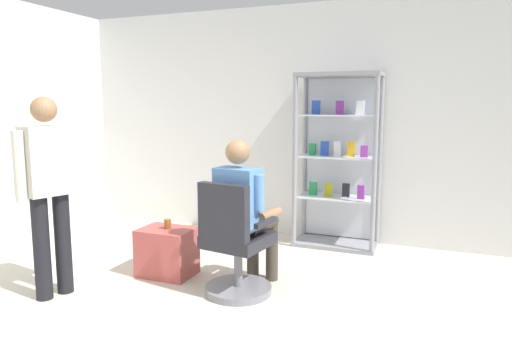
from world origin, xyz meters
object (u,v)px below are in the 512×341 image
(storage_crate, at_px, (167,252))
(standing_customer, at_px, (49,184))
(display_cabinet_main, at_px, (339,159))
(office_chair, at_px, (235,249))
(tea_glass, at_px, (168,224))
(seated_shopkeeper, at_px, (245,207))

(storage_crate, distance_m, standing_customer, 1.20)
(display_cabinet_main, bearing_deg, office_chair, -105.88)
(tea_glass, bearing_deg, storage_crate, -152.92)
(display_cabinet_main, xyz_separation_m, tea_glass, (-1.25, -1.52, -0.48))
(display_cabinet_main, xyz_separation_m, seated_shopkeeper, (-0.46, -1.56, -0.25))
(tea_glass, distance_m, standing_customer, 1.07)
(seated_shopkeeper, xyz_separation_m, standing_customer, (-1.41, -0.71, 0.22))
(office_chair, bearing_deg, storage_crate, 166.00)
(display_cabinet_main, height_order, standing_customer, display_cabinet_main)
(storage_crate, xyz_separation_m, standing_customer, (-0.61, -0.74, 0.71))
(display_cabinet_main, xyz_separation_m, office_chair, (-0.49, -1.72, -0.57))
(display_cabinet_main, bearing_deg, standing_customer, -129.49)
(office_chair, bearing_deg, seated_shopkeeper, 80.85)
(seated_shopkeeper, height_order, standing_customer, standing_customer)
(display_cabinet_main, distance_m, seated_shopkeeper, 1.65)
(storage_crate, xyz_separation_m, tea_glass, (0.01, 0.01, 0.26))
(tea_glass, xyz_separation_m, standing_customer, (-0.62, -0.75, 0.45))
(storage_crate, bearing_deg, tea_glass, 27.08)
(seated_shopkeeper, xyz_separation_m, storage_crate, (-0.80, 0.03, -0.49))
(storage_crate, relative_size, standing_customer, 0.30)
(storage_crate, distance_m, tea_glass, 0.26)
(office_chair, xyz_separation_m, seated_shopkeeper, (0.03, 0.16, 0.32))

